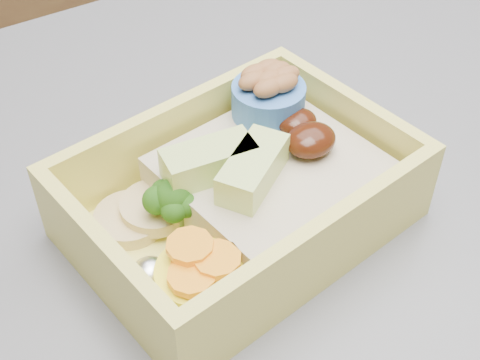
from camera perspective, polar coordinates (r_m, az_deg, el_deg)
bento_box at (r=0.41m, az=0.44°, el=-0.75°), size 0.21×0.17×0.07m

